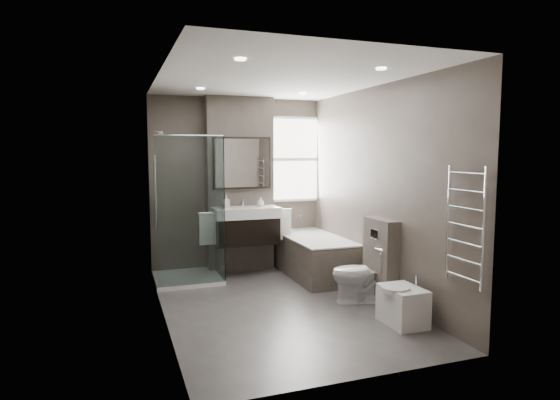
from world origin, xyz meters
name	(u,v)px	position (x,y,z in m)	size (l,w,h in m)	color
room	(279,195)	(0.00, 0.00, 1.30)	(2.70, 3.90, 2.70)	#4A4744
vanity_pier	(239,185)	(0.00, 1.77, 1.30)	(1.00, 0.25, 2.60)	#524941
vanity	(246,225)	(0.00, 1.43, 0.74)	(0.95, 0.47, 0.66)	black
mirror_cabinet	(242,163)	(0.00, 1.61, 1.63)	(0.86, 0.08, 0.76)	black
towel_left	(208,229)	(-0.56, 1.40, 0.72)	(0.24, 0.06, 0.44)	silver
towel_right	(283,225)	(0.56, 1.40, 0.72)	(0.24, 0.06, 0.44)	silver
shower_enclosure	(195,247)	(-0.75, 1.35, 0.49)	(0.90, 0.90, 2.00)	white
bathtub	(314,254)	(0.92, 1.10, 0.32)	(0.75, 1.60, 0.57)	#524941
window	(293,159)	(0.90, 1.88, 1.68)	(0.98, 0.06, 1.33)	white
toilet	(361,273)	(0.97, -0.20, 0.35)	(0.39, 0.68, 0.69)	white
cistern_box	(381,260)	(1.21, -0.25, 0.50)	(0.19, 0.55, 1.00)	#524941
bidet	(402,305)	(1.01, -1.00, 0.21)	(0.42, 0.49, 0.51)	white
towel_radiator	(465,226)	(1.25, -1.60, 1.12)	(0.03, 0.49, 1.10)	silver
soap_bottle_a	(226,202)	(-0.29, 1.43, 1.09)	(0.08, 0.08, 0.18)	white
soap_bottle_b	(261,202)	(0.24, 1.47, 1.06)	(0.10, 0.10, 0.13)	white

